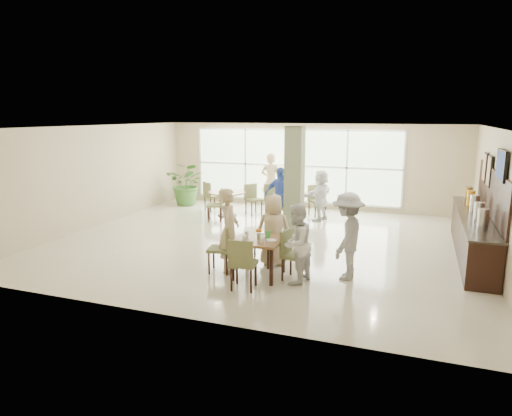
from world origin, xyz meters
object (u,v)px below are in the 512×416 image
(main_table, at_px, (259,244))
(buffet_counter, at_px, (474,232))
(adult_b, at_px, (321,195))
(adult_a, at_px, (280,196))
(round_table_left, at_px, (227,197))
(teen_right, at_px, (296,244))
(adult_standing, at_px, (271,181))
(teen_far, at_px, (274,230))
(teen_standing, at_px, (347,236))
(round_table_right, at_px, (292,199))
(teen_left, at_px, (229,230))
(potted_plant, at_px, (187,184))

(main_table, xyz_separation_m, buffet_counter, (4.02, 2.86, -0.10))
(adult_b, bearing_deg, adult_a, -30.74)
(main_table, distance_m, buffet_counter, 4.94)
(buffet_counter, height_order, adult_a, buffet_counter)
(main_table, bearing_deg, adult_b, 88.86)
(round_table_left, relative_size, teen_right, 0.78)
(adult_b, xyz_separation_m, adult_standing, (-1.91, 1.09, 0.18))
(teen_far, bearing_deg, teen_standing, 156.07)
(round_table_right, distance_m, teen_left, 5.08)
(round_table_left, height_order, adult_a, adult_a)
(potted_plant, height_order, adult_standing, adult_standing)
(round_table_right, distance_m, adult_a, 0.95)
(teen_standing, bearing_deg, teen_far, -94.99)
(teen_left, bearing_deg, round_table_left, 12.96)
(round_table_left, relative_size, teen_left, 0.70)
(main_table, xyz_separation_m, adult_a, (-0.88, 4.26, 0.17))
(adult_standing, bearing_deg, buffet_counter, 149.81)
(round_table_left, distance_m, teen_standing, 6.14)
(teen_left, xyz_separation_m, adult_a, (-0.22, 4.16, -0.02))
(round_table_left, height_order, adult_standing, adult_standing)
(adult_a, bearing_deg, round_table_left, 171.20)
(buffet_counter, bearing_deg, adult_b, 149.75)
(main_table, xyz_separation_m, round_table_left, (-2.76, 4.79, -0.06))
(buffet_counter, xyz_separation_m, adult_a, (-4.90, 1.40, 0.27))
(teen_right, bearing_deg, teen_far, -128.07)
(teen_left, height_order, adult_standing, adult_standing)
(main_table, relative_size, adult_a, 0.56)
(buffet_counter, relative_size, teen_far, 3.15)
(buffet_counter, xyz_separation_m, adult_b, (-3.92, 2.29, 0.20))
(buffet_counter, bearing_deg, adult_standing, 149.90)
(main_table, distance_m, adult_b, 5.15)
(round_table_left, bearing_deg, teen_standing, -44.63)
(round_table_right, xyz_separation_m, teen_standing, (2.38, -4.70, 0.25))
(buffet_counter, distance_m, teen_standing, 3.40)
(adult_standing, bearing_deg, round_table_right, 134.18)
(buffet_counter, xyz_separation_m, teen_far, (-3.97, -2.09, 0.19))
(round_table_left, xyz_separation_m, teen_far, (2.81, -4.02, 0.16))
(buffet_counter, height_order, teen_far, buffet_counter)
(adult_b, relative_size, adult_standing, 0.81)
(round_table_left, relative_size, teen_far, 0.79)
(teen_standing, distance_m, adult_standing, 6.69)
(potted_plant, height_order, teen_left, teen_left)
(adult_a, bearing_deg, teen_right, -62.44)
(adult_a, xyz_separation_m, adult_b, (0.98, 0.88, -0.07))
(buffet_counter, distance_m, adult_a, 5.11)
(main_table, height_order, teen_right, teen_right)
(potted_plant, bearing_deg, teen_left, -54.90)
(adult_b, bearing_deg, potted_plant, -81.22)
(buffet_counter, relative_size, teen_right, 3.12)
(buffet_counter, xyz_separation_m, adult_standing, (-5.83, 3.38, 0.38))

